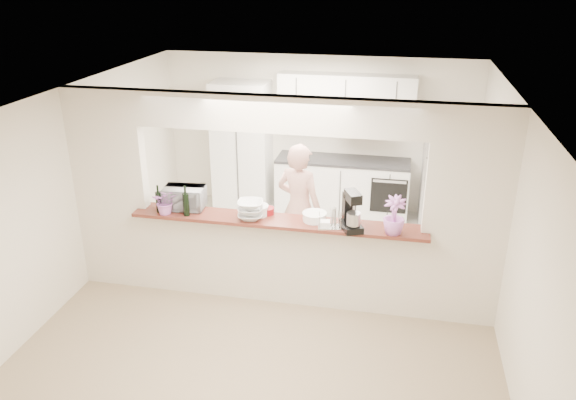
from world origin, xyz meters
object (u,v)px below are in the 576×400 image
(refrigerator, at_px, (447,173))
(stand_mixer, at_px, (351,212))
(person, at_px, (299,208))
(toaster_oven, at_px, (184,198))

(refrigerator, bearing_deg, stand_mixer, -113.41)
(refrigerator, bearing_deg, person, -137.11)
(toaster_oven, distance_m, stand_mixer, 2.00)
(toaster_oven, relative_size, person, 0.27)
(refrigerator, distance_m, person, 2.67)
(refrigerator, xyz_separation_m, person, (-1.96, -1.82, 0.01))
(toaster_oven, height_order, person, person)
(refrigerator, bearing_deg, toaster_oven, -140.91)
(person, bearing_deg, stand_mixer, 147.03)
(refrigerator, distance_m, stand_mixer, 3.07)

